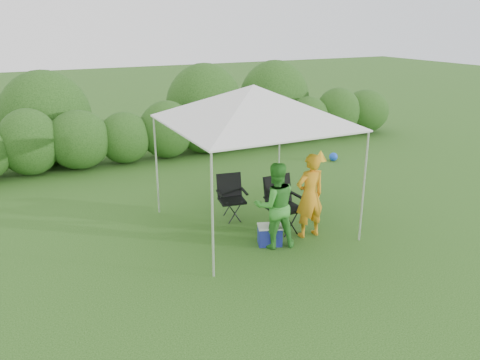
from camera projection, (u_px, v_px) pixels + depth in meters
name	position (u px, v px, depth m)	size (l,w,h in m)	color
ground	(264.00, 234.00, 9.10)	(70.00, 70.00, 0.00)	#33611E
hedge	(171.00, 130.00, 13.97)	(16.74, 1.53, 1.80)	#2A551A
canopy	(253.00, 104.00, 8.72)	(3.10, 3.10, 2.83)	silver
chair_right	(282.00, 200.00, 9.15)	(0.69, 0.63, 1.08)	black
chair_left	(231.00, 194.00, 9.73)	(0.65, 0.61, 0.93)	black
man	(310.00, 196.00, 8.79)	(0.60, 0.39, 1.65)	orange
woman	(275.00, 205.00, 8.41)	(0.78, 0.61, 1.60)	green
cooler	(270.00, 235.00, 8.65)	(0.53, 0.46, 0.38)	navy
bottle	(274.00, 220.00, 8.55)	(0.06, 0.06, 0.22)	#592D0C
lawn_toy	(324.00, 156.00, 13.83)	(0.62, 0.52, 0.31)	yellow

